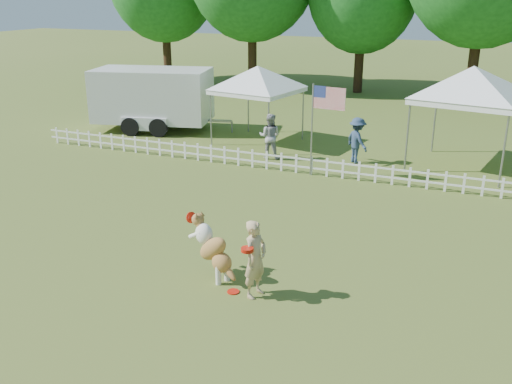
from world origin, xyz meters
TOP-DOWN VIEW (x-y plane):
  - ground at (0.00, 0.00)m, footprint 120.00×120.00m
  - picket_fence at (0.00, 7.00)m, footprint 22.00×0.08m
  - handler at (0.56, -0.53)m, footprint 0.47×0.62m
  - dog at (-0.48, -0.21)m, footprint 1.28×0.86m
  - frisbee_on_turf at (0.12, -0.59)m, footprint 0.30×0.30m
  - canopy_tent_left at (-3.85, 10.05)m, footprint 3.12×3.12m
  - canopy_tent_right at (3.53, 9.63)m, footprint 3.59×3.59m
  - cargo_trailer at (-8.58, 10.31)m, footprint 6.17×3.83m
  - flag_pole at (-0.77, 6.98)m, footprint 1.10×0.23m
  - spectator_a at (-2.63, 8.21)m, footprint 0.84×0.70m
  - spectator_b at (0.22, 8.86)m, footprint 1.11×1.08m
  - tree_center_left at (-3.00, 22.50)m, footprint 6.00×6.00m

SIDE VIEW (x-z plane):
  - ground at x=0.00m, z-range 0.00..0.00m
  - frisbee_on_turf at x=0.12m, z-range 0.00..0.02m
  - picket_fence at x=0.00m, z-range 0.00..0.60m
  - dog at x=-0.48m, z-range 0.00..1.26m
  - handler at x=0.56m, z-range 0.00..1.51m
  - spectator_b at x=0.22m, z-range 0.00..1.52m
  - spectator_a at x=-2.63m, z-range 0.00..1.54m
  - cargo_trailer at x=-8.58m, z-range 0.00..2.52m
  - canopy_tent_left at x=-3.85m, z-range 0.00..2.79m
  - flag_pole at x=-0.77m, z-range 0.00..2.84m
  - canopy_tent_right at x=3.53m, z-range 0.00..3.19m
  - tree_center_left at x=-3.00m, z-range 0.00..9.80m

